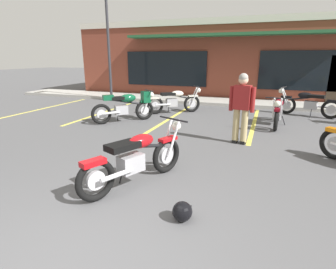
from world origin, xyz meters
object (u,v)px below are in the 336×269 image
motorcycle_blue_standard (127,105)px  motorcycle_silver_naked (308,103)px  person_in_shorts_foreground (242,105)px  parking_lot_lamp_post (107,33)px  motorcycle_red_sportbike (278,111)px  motorcycle_orange_scrambler (174,101)px  motorcycle_foreground_classic (136,158)px  helmet_on_pavement (182,211)px

motorcycle_blue_standard → motorcycle_silver_naked: bearing=27.9°
person_in_shorts_foreground → parking_lot_lamp_post: bearing=144.2°
motorcycle_red_sportbike → motorcycle_orange_scrambler: (-3.58, 0.76, 0.00)m
motorcycle_silver_naked → motorcycle_blue_standard: size_ratio=1.20×
motorcycle_foreground_classic → parking_lot_lamp_post: size_ratio=0.42×
motorcycle_orange_scrambler → helmet_on_pavement: size_ratio=6.94×
motorcycle_silver_naked → motorcycle_orange_scrambler: same height
motorcycle_red_sportbike → motorcycle_silver_naked: bearing=61.5°
motorcycle_orange_scrambler → parking_lot_lamp_post: parking_lot_lamp_post is taller
motorcycle_foreground_classic → motorcycle_orange_scrambler: bearing=102.9°
motorcycle_red_sportbike → helmet_on_pavement: 5.95m
motorcycle_red_sportbike → helmet_on_pavement: bearing=-101.9°
motorcycle_foreground_classic → person_in_shorts_foreground: 3.19m
parking_lot_lamp_post → person_in_shorts_foreground: bearing=-35.8°
motorcycle_red_sportbike → motorcycle_orange_scrambler: size_ratio=1.17×
motorcycle_orange_scrambler → helmet_on_pavement: bearing=-70.3°
motorcycle_silver_naked → helmet_on_pavement: (-2.24, -7.69, -0.33)m
parking_lot_lamp_post → motorcycle_foreground_classic: bearing=-55.7°
parking_lot_lamp_post → motorcycle_orange_scrambler: bearing=-23.8°
motorcycle_orange_scrambler → parking_lot_lamp_post: size_ratio=0.39×
motorcycle_silver_naked → helmet_on_pavement: 8.01m
motorcycle_blue_standard → motorcycle_orange_scrambler: (0.98, 1.84, -0.07)m
motorcycle_silver_naked → parking_lot_lamp_post: (-8.37, 0.56, 2.59)m
motorcycle_foreground_classic → person_in_shorts_foreground: person_in_shorts_foreground is taller
motorcycle_foreground_classic → motorcycle_silver_naked: 7.68m
motorcycle_blue_standard → parking_lot_lamp_post: parking_lot_lamp_post is taller
motorcycle_foreground_classic → motorcycle_red_sportbike: size_ratio=0.94×
motorcycle_orange_scrambler → motorcycle_silver_naked: bearing=13.6°
motorcycle_red_sportbike → motorcycle_blue_standard: 4.68m
helmet_on_pavement → motorcycle_silver_naked: bearing=73.8°
motorcycle_blue_standard → motorcycle_orange_scrambler: bearing=62.0°
motorcycle_silver_naked → person_in_shorts_foreground: 4.55m
motorcycle_orange_scrambler → parking_lot_lamp_post: bearing=156.2°
helmet_on_pavement → parking_lot_lamp_post: (-6.14, 8.25, 2.93)m
person_in_shorts_foreground → helmet_on_pavement: bearing=-95.3°
motorcycle_blue_standard → parking_lot_lamp_post: bearing=128.6°
motorcycle_blue_standard → helmet_on_pavement: (3.33, -4.73, -0.40)m
motorcycle_orange_scrambler → person_in_shorts_foreground: person_in_shorts_foreground is taller
helmet_on_pavement → parking_lot_lamp_post: bearing=126.7°
motorcycle_silver_naked → motorcycle_orange_scrambler: size_ratio=1.13×
motorcycle_orange_scrambler → parking_lot_lamp_post: (-3.78, 1.67, 2.59)m
motorcycle_foreground_classic → parking_lot_lamp_post: 9.45m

